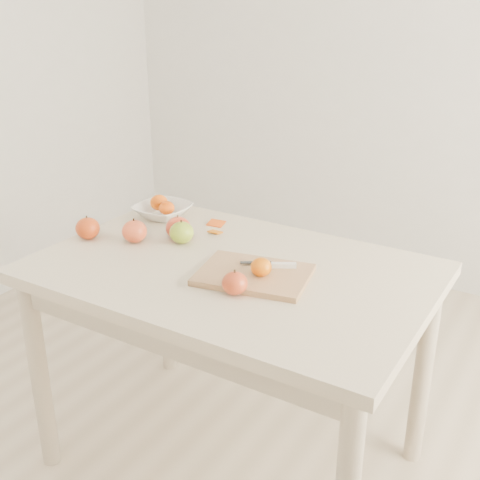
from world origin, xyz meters
The scene contains 15 objects.
ground centered at (0.00, 0.00, 0.00)m, with size 3.50×3.50×0.00m, color #C6B293.
table centered at (0.00, 0.00, 0.65)m, with size 1.20×0.80×0.75m.
cutting_board centered at (0.10, -0.03, 0.76)m, with size 0.32×0.24×0.02m, color #AA7D55.
board_tangerine centered at (0.13, -0.04, 0.80)m, with size 0.06×0.06×0.05m, color #DB6307.
fruit_bowl centered at (-0.45, 0.24, 0.77)m, with size 0.20×0.20×0.05m, color white.
bowl_tangerine_near centered at (-0.48, 0.25, 0.80)m, with size 0.07×0.07×0.06m, color orange.
bowl_tangerine_far centered at (-0.42, 0.22, 0.80)m, with size 0.06×0.06×0.05m, color #CE4F07.
orange_peel_a centered at (-0.24, 0.27, 0.75)m, with size 0.06×0.04×0.00m, color #E55210.
orange_peel_b centered at (-0.20, 0.21, 0.75)m, with size 0.04×0.04×0.00m, color orange.
paring_knife centered at (0.14, 0.04, 0.78)m, with size 0.16×0.08×0.01m.
apple_green centered at (-0.24, 0.07, 0.79)m, with size 0.08×0.08×0.07m, color #688D13.
apple_red_a centered at (-0.28, 0.10, 0.79)m, with size 0.09×0.09×0.08m, color maroon.
apple_red_d centered at (-0.54, -0.06, 0.79)m, with size 0.08×0.08×0.07m, color #8C0807.
apple_red_e centered at (0.10, -0.15, 0.78)m, with size 0.07×0.07×0.07m, color maroon.
apple_red_b centered at (-0.38, 0.00, 0.79)m, with size 0.08×0.08×0.08m, color maroon.
Camera 1 is at (0.90, -1.42, 1.53)m, focal length 45.00 mm.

